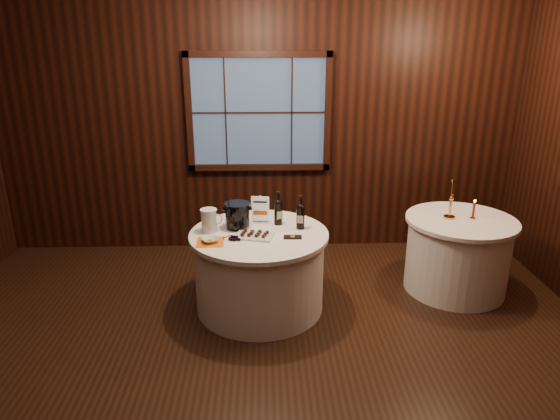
{
  "coord_description": "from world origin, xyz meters",
  "views": [
    {
      "loc": [
        0.05,
        -3.25,
        2.49
      ],
      "look_at": [
        0.19,
        0.9,
        1.02
      ],
      "focal_mm": 32.0,
      "sensor_mm": 36.0,
      "label": 1
    }
  ],
  "objects_px": {
    "cracker_bowl": "(210,240)",
    "red_candle": "(474,211)",
    "port_bottle_left": "(278,210)",
    "ice_bucket": "(237,215)",
    "chocolate_plate": "(255,235)",
    "chocolate_box": "(293,237)",
    "glass_pitcher": "(209,220)",
    "main_table": "(259,270)",
    "sign_stand": "(260,213)",
    "port_bottle_right": "(300,214)",
    "side_table": "(457,254)",
    "grape_bunch": "(235,237)",
    "brass_candlestick": "(451,204)"
  },
  "relations": [
    {
      "from": "main_table",
      "to": "ice_bucket",
      "type": "bearing_deg",
      "value": 148.67
    },
    {
      "from": "side_table",
      "to": "port_bottle_right",
      "type": "xyz_separation_m",
      "value": [
        -1.61,
        -0.21,
        0.52
      ]
    },
    {
      "from": "chocolate_plate",
      "to": "red_candle",
      "type": "xyz_separation_m",
      "value": [
        2.14,
        0.39,
        0.06
      ]
    },
    {
      "from": "glass_pitcher",
      "to": "cracker_bowl",
      "type": "relative_size",
      "value": 1.5
    },
    {
      "from": "ice_bucket",
      "to": "brass_candlestick",
      "type": "xyz_separation_m",
      "value": [
        2.08,
        0.2,
        0.02
      ]
    },
    {
      "from": "main_table",
      "to": "sign_stand",
      "type": "relative_size",
      "value": 4.61
    },
    {
      "from": "cracker_bowl",
      "to": "red_candle",
      "type": "bearing_deg",
      "value": 11.2
    },
    {
      "from": "chocolate_plate",
      "to": "glass_pitcher",
      "type": "relative_size",
      "value": 1.7
    },
    {
      "from": "sign_stand",
      "to": "glass_pitcher",
      "type": "xyz_separation_m",
      "value": [
        -0.47,
        -0.21,
        0.02
      ]
    },
    {
      "from": "chocolate_box",
      "to": "side_table",
      "type": "bearing_deg",
      "value": 16.19
    },
    {
      "from": "chocolate_plate",
      "to": "chocolate_box",
      "type": "bearing_deg",
      "value": -5.21
    },
    {
      "from": "main_table",
      "to": "port_bottle_left",
      "type": "distance_m",
      "value": 0.59
    },
    {
      "from": "glass_pitcher",
      "to": "main_table",
      "type": "bearing_deg",
      "value": -20.85
    },
    {
      "from": "port_bottle_right",
      "to": "red_candle",
      "type": "height_order",
      "value": "port_bottle_right"
    },
    {
      "from": "glass_pitcher",
      "to": "chocolate_plate",
      "type": "bearing_deg",
      "value": -34.62
    },
    {
      "from": "ice_bucket",
      "to": "side_table",
      "type": "bearing_deg",
      "value": 4.64
    },
    {
      "from": "chocolate_plate",
      "to": "brass_candlestick",
      "type": "height_order",
      "value": "brass_candlestick"
    },
    {
      "from": "grape_bunch",
      "to": "chocolate_plate",
      "type": "bearing_deg",
      "value": 17.27
    },
    {
      "from": "port_bottle_left",
      "to": "chocolate_plate",
      "type": "distance_m",
      "value": 0.4
    },
    {
      "from": "brass_candlestick",
      "to": "ice_bucket",
      "type": "bearing_deg",
      "value": -174.54
    },
    {
      "from": "glass_pitcher",
      "to": "brass_candlestick",
      "type": "height_order",
      "value": "brass_candlestick"
    },
    {
      "from": "main_table",
      "to": "grape_bunch",
      "type": "xyz_separation_m",
      "value": [
        -0.21,
        -0.16,
        0.4
      ]
    },
    {
      "from": "main_table",
      "to": "side_table",
      "type": "relative_size",
      "value": 1.19
    },
    {
      "from": "port_bottle_left",
      "to": "side_table",
      "type": "bearing_deg",
      "value": -20.04
    },
    {
      "from": "sign_stand",
      "to": "brass_candlestick",
      "type": "xyz_separation_m",
      "value": [
        1.87,
        0.06,
        0.05
      ]
    },
    {
      "from": "grape_bunch",
      "to": "sign_stand",
      "type": "bearing_deg",
      "value": 61.0
    },
    {
      "from": "grape_bunch",
      "to": "side_table",
      "type": "bearing_deg",
      "value": 11.64
    },
    {
      "from": "brass_candlestick",
      "to": "red_candle",
      "type": "height_order",
      "value": "brass_candlestick"
    },
    {
      "from": "main_table",
      "to": "grape_bunch",
      "type": "height_order",
      "value": "grape_bunch"
    },
    {
      "from": "glass_pitcher",
      "to": "red_candle",
      "type": "xyz_separation_m",
      "value": [
        2.56,
        0.25,
        -0.03
      ]
    },
    {
      "from": "port_bottle_left",
      "to": "ice_bucket",
      "type": "distance_m",
      "value": 0.39
    },
    {
      "from": "brass_candlestick",
      "to": "grape_bunch",
      "type": "bearing_deg",
      "value": -167.19
    },
    {
      "from": "sign_stand",
      "to": "glass_pitcher",
      "type": "relative_size",
      "value": 1.27
    },
    {
      "from": "main_table",
      "to": "side_table",
      "type": "distance_m",
      "value": 2.02
    },
    {
      "from": "sign_stand",
      "to": "ice_bucket",
      "type": "bearing_deg",
      "value": -141.08
    },
    {
      "from": "sign_stand",
      "to": "port_bottle_right",
      "type": "relative_size",
      "value": 0.86
    },
    {
      "from": "port_bottle_right",
      "to": "chocolate_plate",
      "type": "bearing_deg",
      "value": -147.34
    },
    {
      "from": "sign_stand",
      "to": "port_bottle_left",
      "type": "distance_m",
      "value": 0.18
    },
    {
      "from": "ice_bucket",
      "to": "red_candle",
      "type": "distance_m",
      "value": 2.31
    },
    {
      "from": "glass_pitcher",
      "to": "sign_stand",
      "type": "bearing_deg",
      "value": 8.98
    },
    {
      "from": "port_bottle_left",
      "to": "ice_bucket",
      "type": "xyz_separation_m",
      "value": [
        -0.38,
        -0.09,
        -0.01
      ]
    },
    {
      "from": "port_bottle_left",
      "to": "cracker_bowl",
      "type": "bearing_deg",
      "value": -168.45
    },
    {
      "from": "sign_stand",
      "to": "chocolate_box",
      "type": "height_order",
      "value": "sign_stand"
    },
    {
      "from": "main_table",
      "to": "port_bottle_left",
      "type": "bearing_deg",
      "value": 48.59
    },
    {
      "from": "side_table",
      "to": "chocolate_plate",
      "type": "distance_m",
      "value": 2.12
    },
    {
      "from": "side_table",
      "to": "main_table",
      "type": "bearing_deg",
      "value": -171.47
    },
    {
      "from": "grape_bunch",
      "to": "brass_candlestick",
      "type": "height_order",
      "value": "brass_candlestick"
    },
    {
      "from": "sign_stand",
      "to": "brass_candlestick",
      "type": "height_order",
      "value": "brass_candlestick"
    },
    {
      "from": "main_table",
      "to": "brass_candlestick",
      "type": "distance_m",
      "value": 1.98
    },
    {
      "from": "sign_stand",
      "to": "port_bottle_right",
      "type": "bearing_deg",
      "value": -16.92
    }
  ]
}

